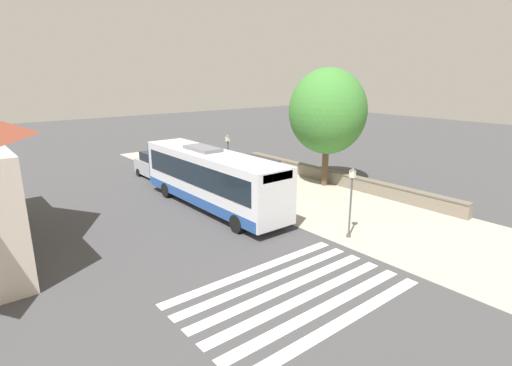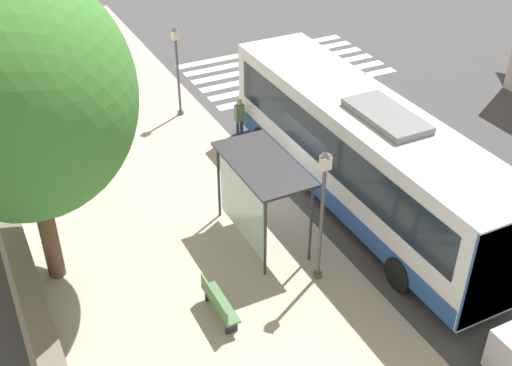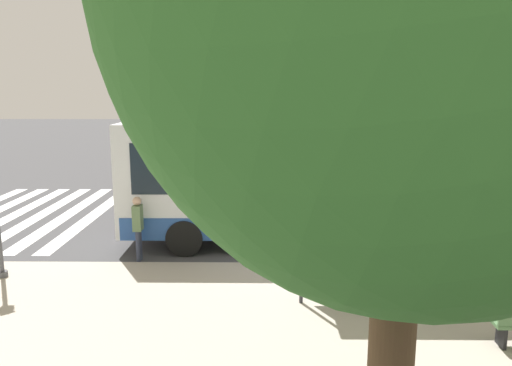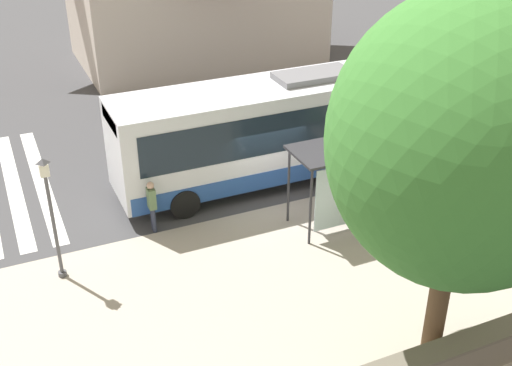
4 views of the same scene
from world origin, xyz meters
The scene contains 12 objects.
ground_plane centered at (0.00, 0.00, 0.00)m, with size 120.00×120.00×0.00m, color #424244.
sidewalk_plaza centered at (-4.50, 0.00, 0.01)m, with size 9.00×44.00×0.02m.
crosswalk_stripes centered at (5.00, 9.33, 0.00)m, with size 9.00×5.25×0.01m.
stone_wall centered at (-8.55, 0.00, 0.50)m, with size 0.60×20.00×0.99m.
bus centered at (1.82, -1.33, 1.95)m, with size 2.79×12.36×3.77m.
bus_shelter centered at (-1.91, -1.47, 2.21)m, with size 1.74×3.42×2.66m.
pedestrian centered at (0.18, 4.16, 1.02)m, with size 0.34×0.23×1.73m.
bench centered at (-4.28, -3.95, 0.48)m, with size 0.40×1.65×0.88m.
street_lamp_near centered at (-1.19, -3.80, 2.44)m, with size 0.28×0.28×4.11m.
street_lamp_far centered at (-1.06, 7.17, 2.21)m, with size 0.28×0.28×3.70m.
shade_tree centered at (-7.69, -0.40, 5.55)m, with size 5.65×5.65×8.67m.
parked_car_behind_bus centered at (1.37, -10.53, 1.01)m, with size 1.85×4.28×2.10m.
Camera 1 is at (14.77, 19.10, 8.19)m, focal length 28.00 mm.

